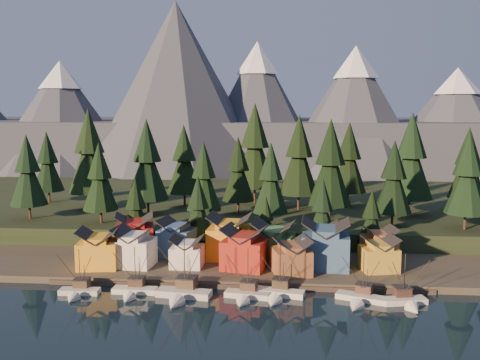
# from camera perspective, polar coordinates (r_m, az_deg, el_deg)

# --- Properties ---
(ground) EXTENTS (500.00, 500.00, 0.00)m
(ground) POSITION_cam_1_polar(r_m,az_deg,el_deg) (98.61, -1.08, -14.40)
(ground) COLOR black
(ground) RESTS_ON ground
(shore_strip) EXTENTS (400.00, 50.00, 1.50)m
(shore_strip) POSITION_cam_1_polar(r_m,az_deg,el_deg) (136.16, 0.61, -7.78)
(shore_strip) COLOR #3B362B
(shore_strip) RESTS_ON ground
(hillside) EXTENTS (420.00, 100.00, 6.00)m
(hillside) POSITION_cam_1_polar(r_m,az_deg,el_deg) (184.31, 1.71, -2.95)
(hillside) COLOR black
(hillside) RESTS_ON ground
(dock) EXTENTS (80.00, 4.00, 1.00)m
(dock) POSITION_cam_1_polar(r_m,az_deg,el_deg) (113.84, -0.24, -11.05)
(dock) COLOR #41362F
(dock) RESTS_ON ground
(mountain_ridge) EXTENTS (560.00, 190.00, 90.00)m
(mountain_ridge) POSITION_cam_1_polar(r_m,az_deg,el_deg) (304.97, 2.13, 5.64)
(mountain_ridge) COLOR #4A515F
(mountain_ridge) RESTS_ON ground
(boat_0) EXTENTS (8.24, 8.94, 10.16)m
(boat_0) POSITION_cam_1_polar(r_m,az_deg,el_deg) (113.02, -16.93, -10.74)
(boat_0) COLOR beige
(boat_0) RESTS_ON ground
(boat_1) EXTENTS (9.18, 9.97, 10.51)m
(boat_1) POSITION_cam_1_polar(r_m,az_deg,el_deg) (110.86, -11.33, -10.92)
(boat_1) COLOR silver
(boat_1) RESTS_ON ground
(boat_2) EXTENTS (11.44, 12.20, 12.93)m
(boat_2) POSITION_cam_1_polar(r_m,az_deg,el_deg) (107.05, -6.23, -11.23)
(boat_2) COLOR beige
(boat_2) RESTS_ON ground
(boat_3) EXTENTS (9.36, 9.93, 10.82)m
(boat_3) POSITION_cam_1_polar(r_m,az_deg,el_deg) (106.42, 0.65, -11.51)
(boat_3) COLOR beige
(boat_3) RESTS_ON ground
(boat_4) EXTENTS (10.60, 11.19, 11.30)m
(boat_4) POSITION_cam_1_polar(r_m,az_deg,el_deg) (107.48, 4.08, -11.33)
(boat_4) COLOR silver
(boat_4) RESTS_ON ground
(boat_5) EXTENTS (10.55, 10.88, 10.61)m
(boat_5) POSITION_cam_1_polar(r_m,az_deg,el_deg) (107.25, 12.76, -11.66)
(boat_5) COLOR beige
(boat_5) RESTS_ON ground
(boat_6) EXTENTS (8.78, 9.32, 10.68)m
(boat_6) POSITION_cam_1_polar(r_m,az_deg,el_deg) (107.98, 17.39, -11.57)
(boat_6) COLOR beige
(boat_6) RESTS_ON ground
(house_front_0) EXTENTS (9.77, 9.35, 8.73)m
(house_front_0) POSITION_cam_1_polar(r_m,az_deg,el_deg) (124.75, -14.86, -6.95)
(house_front_0) COLOR gold
(house_front_0) RESTS_ON shore_strip
(house_front_1) EXTENTS (9.28, 8.97, 8.85)m
(house_front_1) POSITION_cam_1_polar(r_m,az_deg,el_deg) (124.06, -11.24, -6.89)
(house_front_1) COLOR silver
(house_front_1) RESTS_ON shore_strip
(house_front_2) EXTENTS (7.18, 7.24, 6.86)m
(house_front_2) POSITION_cam_1_polar(r_m,az_deg,el_deg) (122.03, -5.67, -7.54)
(house_front_2) COLOR white
(house_front_2) RESTS_ON shore_strip
(house_front_3) EXTENTS (11.02, 10.69, 9.45)m
(house_front_3) POSITION_cam_1_polar(r_m,az_deg,el_deg) (119.75, 0.50, -7.12)
(house_front_3) COLOR maroon
(house_front_3) RESTS_ON shore_strip
(house_front_4) EXTENTS (9.49, 9.92, 7.84)m
(house_front_4) POSITION_cam_1_polar(r_m,az_deg,el_deg) (116.67, 5.48, -7.99)
(house_front_4) COLOR #955A34
(house_front_4) RESTS_ON shore_strip
(house_front_5) EXTENTS (11.09, 10.22, 10.90)m
(house_front_5) POSITION_cam_1_polar(r_m,az_deg,el_deg) (121.57, 9.11, -6.62)
(house_front_5) COLOR #325477
(house_front_5) RESTS_ON shore_strip
(house_front_6) EXTENTS (8.73, 8.39, 7.55)m
(house_front_6) POSITION_cam_1_polar(r_m,az_deg,el_deg) (122.33, 14.59, -7.54)
(house_front_6) COLOR gold
(house_front_6) RESTS_ON shore_strip
(house_back_0) EXTENTS (10.87, 10.61, 9.85)m
(house_back_0) POSITION_cam_1_polar(r_m,az_deg,el_deg) (134.08, -11.17, -5.56)
(house_back_0) COLOR maroon
(house_back_0) RESTS_ON shore_strip
(house_back_1) EXTENTS (9.31, 9.39, 8.93)m
(house_back_1) POSITION_cam_1_polar(r_m,az_deg,el_deg) (131.35, -6.75, -5.96)
(house_back_1) COLOR #3B5D8B
(house_back_1) RESTS_ON shore_strip
(house_back_2) EXTENTS (10.59, 9.83, 10.63)m
(house_back_2) POSITION_cam_1_polar(r_m,az_deg,el_deg) (127.42, -1.10, -5.92)
(house_back_2) COLOR orange
(house_back_2) RESTS_ON shore_strip
(house_back_3) EXTENTS (10.65, 9.84, 9.41)m
(house_back_3) POSITION_cam_1_polar(r_m,az_deg,el_deg) (125.26, 3.62, -6.48)
(house_back_3) COLOR #427A42
(house_back_3) RESTS_ON shore_strip
(house_back_4) EXTENTS (8.57, 8.25, 9.02)m
(house_back_4) POSITION_cam_1_polar(r_m,az_deg,el_deg) (128.26, 8.58, -6.31)
(house_back_4) COLOR brown
(house_back_4) RESTS_ON shore_strip
(house_back_5) EXTENTS (8.17, 8.25, 8.21)m
(house_back_5) POSITION_cam_1_polar(r_m,az_deg,el_deg) (129.08, 14.63, -6.58)
(house_back_5) COLOR #925C34
(house_back_5) RESTS_ON shore_strip
(tree_hill_0) EXTENTS (10.27, 10.27, 23.93)m
(tree_hill_0) POSITION_cam_1_polar(r_m,az_deg,el_deg) (160.66, -21.70, 0.72)
(tree_hill_0) COLOR #332319
(tree_hill_0) RESTS_ON hillside
(tree_hill_1) EXTENTS (13.34, 13.34, 31.08)m
(tree_hill_1) POSITION_cam_1_polar(r_m,az_deg,el_deg) (170.14, -15.75, 2.67)
(tree_hill_1) COLOR #332319
(tree_hill_1) RESTS_ON hillside
(tree_hill_2) EXTENTS (9.47, 9.47, 22.06)m
(tree_hill_2) POSITION_cam_1_polar(r_m,az_deg,el_deg) (148.57, -14.74, 0.09)
(tree_hill_2) COLOR #332319
(tree_hill_2) RESTS_ON hillside
(tree_hill_3) EXTENTS (12.04, 12.04, 28.05)m
(tree_hill_3) POSITION_cam_1_polar(r_m,az_deg,el_deg) (156.69, -9.87, 1.82)
(tree_hill_3) COLOR #332319
(tree_hill_3) RESTS_ON hillside
(tree_hill_4) EXTENTS (11.16, 11.16, 25.99)m
(tree_hill_4) POSITION_cam_1_polar(r_m,az_deg,el_deg) (169.64, -5.98, 1.95)
(tree_hill_4) COLOR #332319
(tree_hill_4) RESTS_ON hillside
(tree_hill_5) EXTENTS (9.58, 9.58, 22.32)m
(tree_hill_5) POSITION_cam_1_polar(r_m,az_deg,el_deg) (143.72, -3.88, 0.13)
(tree_hill_5) COLOR #332319
(tree_hill_5) RESTS_ON hillside
(tree_hill_6) EXTENTS (9.80, 9.80, 22.83)m
(tree_hill_6) POSITION_cam_1_polar(r_m,az_deg,el_deg) (157.55, -0.19, 0.92)
(tree_hill_6) COLOR #332319
(tree_hill_6) RESTS_ON hillside
(tree_hill_7) EXTENTS (9.60, 9.60, 22.36)m
(tree_hill_7) POSITION_cam_1_polar(r_m,az_deg,el_deg) (140.20, 3.30, -0.04)
(tree_hill_7) COLOR #332319
(tree_hill_7) RESTS_ON hillside
(tree_hill_8) EXTENTS (12.53, 12.53, 29.19)m
(tree_hill_8) POSITION_cam_1_polar(r_m,az_deg,el_deg) (163.66, 6.31, 2.35)
(tree_hill_8) COLOR #332319
(tree_hill_8) RESTS_ON hillside
(tree_hill_9) EXTENTS (12.14, 12.14, 28.28)m
(tree_hill_9) POSITION_cam_1_polar(r_m,az_deg,el_deg) (147.28, 9.61, 1.50)
(tree_hill_9) COLOR #332319
(tree_hill_9) RESTS_ON hillside
(tree_hill_10) EXTENTS (11.51, 11.51, 26.81)m
(tree_hill_10) POSITION_cam_1_polar(r_m,az_deg,el_deg) (172.93, 11.54, 2.10)
(tree_hill_10) COLOR #332319
(tree_hill_10) RESTS_ON hillside
(tree_hill_11) EXTENTS (9.85, 9.85, 22.94)m
(tree_hill_11) POSITION_cam_1_polar(r_m,az_deg,el_deg) (145.00, 16.06, 0.05)
(tree_hill_11) COLOR #332319
(tree_hill_11) RESTS_ON hillside
(tree_hill_12) EXTENTS (12.88, 12.88, 30.02)m
(tree_hill_12) POSITION_cam_1_polar(r_m,az_deg,el_deg) (161.81, 17.78, 2.13)
(tree_hill_12) COLOR #332319
(tree_hill_12) RESTS_ON hillside
(tree_hill_13) EXTENTS (10.83, 10.83, 25.23)m
(tree_hill_13) POSITION_cam_1_polar(r_m,az_deg,el_deg) (147.58, 23.10, 0.35)
(tree_hill_13) COLOR #332319
(tree_hill_13) RESTS_ON hillside
(tree_hill_14) EXTENTS (11.00, 11.00, 25.63)m
(tree_hill_14) POSITION_cam_1_polar(r_m,az_deg,el_deg) (172.71, 23.13, 1.41)
(tree_hill_14) COLOR #332319
(tree_hill_14) RESTS_ON hillside
(tree_hill_15) EXTENTS (14.07, 14.07, 32.78)m
(tree_hill_15) POSITION_cam_1_polar(r_m,az_deg,el_deg) (173.63, 1.60, 3.36)
(tree_hill_15) COLOR #332319
(tree_hill_15) RESTS_ON hillside
(tree_hill_16) EXTENTS (10.08, 10.08, 23.48)m
(tree_hill_16) POSITION_cam_1_polar(r_m,az_deg,el_deg) (186.59, -19.83, 1.64)
(tree_hill_16) COLOR #332319
(tree_hill_16) RESTS_ON hillside
(tree_shore_0) EXTENTS (7.87, 7.87, 18.33)m
(tree_shore_0) POSITION_cam_1_polar(r_m,az_deg,el_deg) (138.46, -11.04, -3.09)
(tree_shore_0) COLOR #332319
(tree_shore_0) RESTS_ON shore_strip
(tree_shore_1) EXTENTS (8.10, 8.10, 18.87)m
(tree_shore_1) POSITION_cam_1_polar(r_m,az_deg,el_deg) (134.99, -4.48, -3.12)
(tree_shore_1) COLOR #332319
(tree_shore_1) RESTS_ON shore_strip
(tree_shore_2) EXTENTS (6.00, 6.00, 13.98)m
(tree_shore_2) POSITION_cam_1_polar(r_m,az_deg,el_deg) (133.91, 2.75, -4.36)
(tree_shore_2) COLOR #332319
(tree_shore_2) RESTS_ON shore_strip
(tree_shore_3) EXTENTS (7.97, 7.97, 18.58)m
(tree_shore_3) POSITION_cam_1_polar(r_m,az_deg,el_deg) (133.70, 8.78, -3.36)
(tree_shore_3) COLOR #332319
(tree_shore_3) RESTS_ON shore_strip
(tree_shore_4) EXTENTS (6.81, 6.81, 15.86)m
(tree_shore_4) POSITION_cam_1_polar(r_m,az_deg,el_deg) (135.40, 13.85, -4.00)
(tree_shore_4) COLOR #332319
(tree_shore_4) RESTS_ON shore_strip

